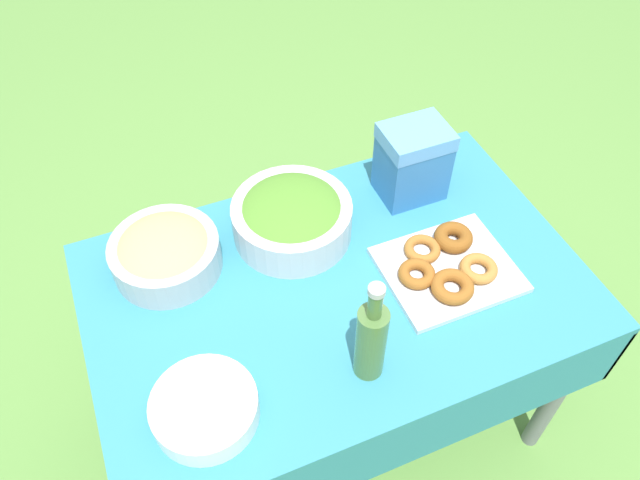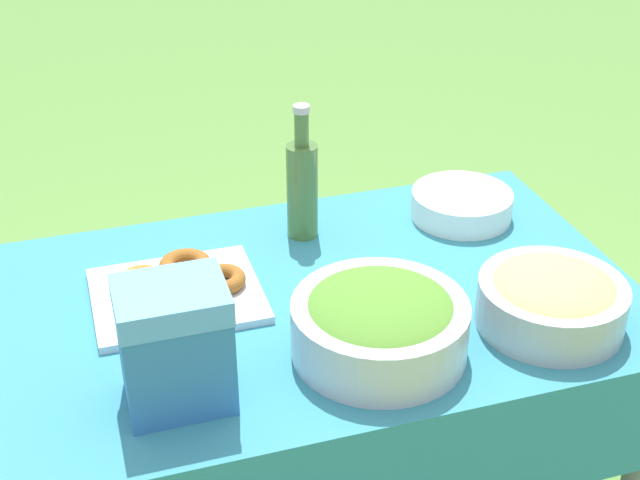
{
  "view_description": "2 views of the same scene",
  "coord_description": "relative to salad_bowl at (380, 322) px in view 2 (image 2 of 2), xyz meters",
  "views": [
    {
      "loc": [
        -0.39,
        -0.84,
        1.93
      ],
      "look_at": [
        -0.01,
        0.08,
        0.79
      ],
      "focal_mm": 35.0,
      "sensor_mm": 36.0,
      "label": 1
    },
    {
      "loc": [
        0.43,
        1.37,
        1.66
      ],
      "look_at": [
        -0.02,
        -0.07,
        0.78
      ],
      "focal_mm": 50.0,
      "sensor_mm": 36.0,
      "label": 2
    }
  ],
  "objects": [
    {
      "name": "picnic_table",
      "position": [
        0.04,
        -0.2,
        -0.17
      ],
      "size": [
        1.21,
        0.77,
        0.7
      ],
      "color": "teal",
      "rests_on": "ground_plane"
    },
    {
      "name": "salad_bowl",
      "position": [
        0.0,
        0.0,
        0.0
      ],
      "size": [
        0.31,
        0.31,
        0.12
      ],
      "color": "silver",
      "rests_on": "picnic_table"
    },
    {
      "name": "pasta_bowl",
      "position": [
        -0.33,
        0.01,
        -0.01
      ],
      "size": [
        0.27,
        0.27,
        0.11
      ],
      "color": "#B2B7BC",
      "rests_on": "picnic_table"
    },
    {
      "name": "donut_platter",
      "position": [
        0.31,
        -0.27,
        -0.04
      ],
      "size": [
        0.32,
        0.27,
        0.05
      ],
      "color": "silver",
      "rests_on": "picnic_table"
    },
    {
      "name": "plate_stack",
      "position": [
        -0.35,
        -0.41,
        -0.03
      ],
      "size": [
        0.22,
        0.22,
        0.06
      ],
      "color": "white",
      "rests_on": "picnic_table"
    },
    {
      "name": "olive_oil_bottle",
      "position": [
        0.01,
        -0.44,
        0.05
      ],
      "size": [
        0.07,
        0.07,
        0.3
      ],
      "color": "#4C7238",
      "rests_on": "picnic_table"
    },
    {
      "name": "cooler_box",
      "position": [
        0.35,
        0.02,
        0.05
      ],
      "size": [
        0.17,
        0.14,
        0.22
      ],
      "color": "#3372B7",
      "rests_on": "picnic_table"
    }
  ]
}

